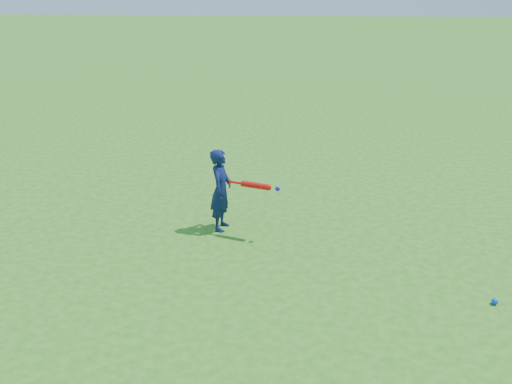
# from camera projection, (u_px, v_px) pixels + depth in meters

# --- Properties ---
(ground) EXTENTS (80.00, 80.00, 0.00)m
(ground) POSITION_uv_depth(u_px,v_px,m) (248.00, 234.00, 7.47)
(ground) COLOR #2C721B
(ground) RESTS_ON ground
(child) EXTENTS (0.32, 0.44, 1.10)m
(child) POSITION_uv_depth(u_px,v_px,m) (221.00, 190.00, 7.46)
(child) COLOR #0F1946
(child) RESTS_ON ground
(ground_ball_blue) EXTENTS (0.07, 0.07, 0.07)m
(ground_ball_blue) POSITION_uv_depth(u_px,v_px,m) (495.00, 301.00, 5.89)
(ground_ball_blue) COLOR blue
(ground_ball_blue) RESTS_ON ground
(bat_swing) EXTENTS (0.66, 0.27, 0.08)m
(bat_swing) POSITION_uv_depth(u_px,v_px,m) (257.00, 186.00, 7.17)
(bat_swing) COLOR red
(bat_swing) RESTS_ON ground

